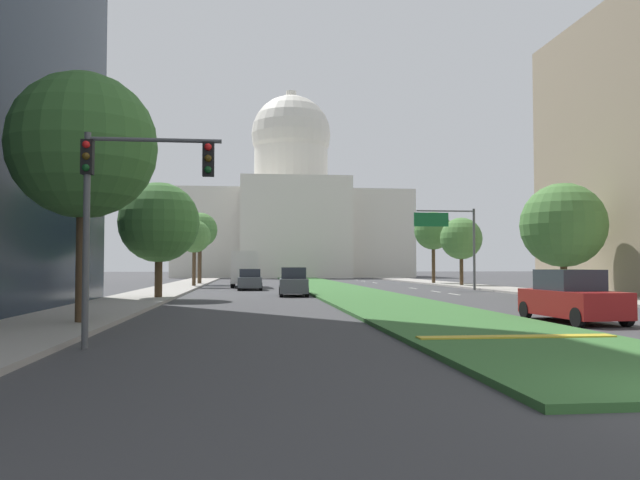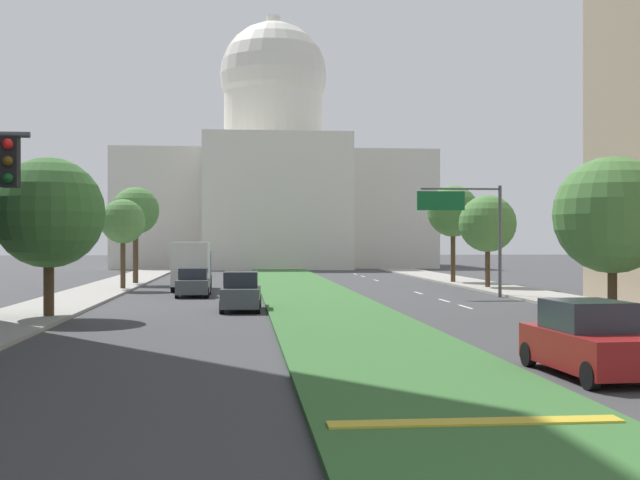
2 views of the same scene
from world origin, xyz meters
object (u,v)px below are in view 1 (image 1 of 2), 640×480
Objects in this scene: street_tree_left_near at (83,146)px; street_tree_left_far at (194,237)px; overhead_guide_sign at (452,232)px; sedan_distant at (250,280)px; capitol_building at (291,214)px; street_tree_left_mid at (159,223)px; sedan_midblock at (293,283)px; street_tree_left_distant at (200,230)px; box_truck_delivery at (245,269)px; traffic_light_near_left at (123,191)px; sedan_lead_stopped at (571,298)px; street_tree_right_far at (461,239)px; street_tree_right_mid at (563,225)px; street_tree_right_distant at (433,231)px.

street_tree_left_far is (0.41, 35.49, -1.37)m from street_tree_left_near.
overhead_guide_sign is 16.61m from sedan_distant.
street_tree_left_near is at bearing -98.25° from capitol_building.
street_tree_left_mid is at bearing -90.68° from street_tree_left_far.
sedan_midblock is at bearing 66.81° from street_tree_left_near.
street_tree_left_mid reaches higher than street_tree_left_far.
street_tree_left_distant is 9.49m from box_truck_delivery.
street_tree_left_distant reaches higher than box_truck_delivery.
capitol_building is at bearing 83.75° from traffic_light_near_left.
traffic_light_near_left is at bearing -87.23° from street_tree_left_far.
traffic_light_near_left is at bearing -94.95° from sedan_distant.
sedan_lead_stopped is 1.06× the size of sedan_distant.
capitol_building reaches higher than street_tree_right_far.
overhead_guide_sign is 18.63m from box_truck_delivery.
street_tree_left_near is at bearing -98.02° from box_truck_delivery.
capitol_building is 5.90× the size of overhead_guide_sign.
street_tree_right_mid is 20.02m from street_tree_right_far.
street_tree_right_distant reaches higher than overhead_guide_sign.
sedan_lead_stopped is (16.31, -42.70, -4.63)m from street_tree_left_distant.
street_tree_left_near reaches higher than street_tree_right_distant.
street_tree_left_far is 24.69m from street_tree_right_distant.
overhead_guide_sign is 1.02× the size of box_truck_delivery.
sedan_distant is 6.04m from box_truck_delivery.
capitol_building is 51.83m from street_tree_right_far.
street_tree_right_far reaches higher than traffic_light_near_left.
traffic_light_near_left is (-9.88, -90.19, -6.89)m from capitol_building.
street_tree_left_far is 1.45× the size of sedan_distant.
sedan_distant is (5.22, 13.38, -3.66)m from street_tree_left_mid.
street_tree_right_mid is 36.63m from street_tree_left_distant.
street_tree_left_mid is 23.24m from sedan_lead_stopped.
sedan_midblock is (-16.09, 4.40, -3.56)m from street_tree_right_mid.
street_tree_left_mid reaches higher than traffic_light_near_left.
sedan_midblock is (5.81, 24.69, -2.94)m from traffic_light_near_left.
street_tree_right_mid is at bearing -15.29° from sedan_midblock.
sedan_midblock is (-13.20, -7.73, -3.76)m from overhead_guide_sign.
sedan_midblock is at bearing -71.35° from street_tree_left_distant.
capitol_building is at bearing 74.21° from street_tree_left_distant.
street_tree_left_far is (-1.99, 41.02, 0.73)m from traffic_light_near_left.
overhead_guide_sign is 1.02× the size of street_tree_right_far.
sedan_midblock is at bearing -93.55° from capitol_building.
street_tree_right_mid is at bearing -49.15° from street_tree_left_distant.
sedan_distant is 0.65× the size of box_truck_delivery.
box_truck_delivery reaches higher than sedan_distant.
street_tree_left_distant is at bearing 121.99° from box_truck_delivery.
street_tree_left_far is 7.03m from street_tree_left_distant.
street_tree_left_near is 1.14× the size of street_tree_left_distant.
sedan_lead_stopped is (-7.64, -15.00, -3.56)m from street_tree_right_mid.
street_tree_left_mid is 35.43m from street_tree_right_distant.
overhead_guide_sign is (9.13, -57.78, -6.06)m from capitol_building.
sedan_distant is at bearing -97.05° from capitol_building.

